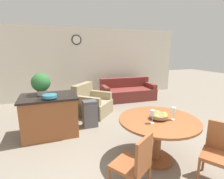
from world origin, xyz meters
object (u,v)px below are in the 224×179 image
dining_chair_near_left (135,163)px  potted_plant (41,83)px  dining_table (158,129)px  dining_chair_near_right (219,151)px  wine_glass_right (173,111)px  armchair (92,104)px  teal_bowl (50,96)px  kitchen_island (50,115)px  wine_glass_left (153,114)px  fruit_bowl (159,116)px  trash_bin (90,114)px  couch (127,92)px

dining_chair_near_left → potted_plant: bearing=82.6°
dining_table → dining_chair_near_right: dining_chair_near_right is taller
wine_glass_right → armchair: (-0.71, 2.69, -0.62)m
wine_glass_right → teal_bowl: teal_bowl is taller
dining_chair_near_left → kitchen_island: bearing=81.2°
wine_glass_right → wine_glass_left: bearing=-179.8°
wine_glass_right → dining_chair_near_left: bearing=-154.3°
wine_glass_right → fruit_bowl: bearing=151.5°
dining_chair_near_left → trash_bin: dining_chair_near_left is taller
fruit_bowl → couch: 3.87m
dining_table → kitchen_island: 2.36m
trash_bin → potted_plant: bearing=177.4°
wine_glass_left → trash_bin: size_ratio=0.32×
armchair → fruit_bowl: bearing=-125.5°
kitchen_island → trash_bin: size_ratio=1.80×
teal_bowl → trash_bin: size_ratio=0.43×
dining_chair_near_left → wine_glass_right: size_ratio=4.10×
kitchen_island → fruit_bowl: bearing=-44.5°
dining_chair_near_right → teal_bowl: (-2.19, 2.10, 0.47)m
wine_glass_left → wine_glass_right: (0.39, 0.00, 0.00)m
dining_chair_near_right → armchair: size_ratio=0.69×
dining_table → wine_glass_right: 0.40m
wine_glass_left → kitchen_island: size_ratio=0.18×
kitchen_island → dining_table: bearing=-44.6°
wine_glass_right → teal_bowl: bearing=140.9°
kitchen_island → couch: (2.84, 2.00, -0.17)m
dining_chair_near_left → wine_glass_right: bearing=-7.0°
dining_table → trash_bin: size_ratio=1.99×
dining_chair_near_left → kitchen_island: (-0.98, 2.19, -0.03)m
kitchen_island → wine_glass_right: bearing=-43.2°
dining_chair_near_left → wine_glass_left: (0.51, 0.43, 0.44)m
dining_chair_near_left → armchair: armchair is taller
potted_plant → armchair: potted_plant is taller
wine_glass_left → fruit_bowl: bearing=28.6°
dining_table → trash_bin: (-0.75, 1.75, -0.26)m
dining_chair_near_left → couch: 4.59m
dining_chair_near_right → fruit_bowl: fruit_bowl is taller
dining_table → fruit_bowl: (0.00, 0.00, 0.23)m
dining_table → fruit_bowl: size_ratio=4.46×
wine_glass_left → wine_glass_right: size_ratio=1.00×
wine_glass_right → trash_bin: wine_glass_right is taller
couch → armchair: armchair is taller
kitchen_island → armchair: (1.17, 0.93, -0.15)m
dining_table → teal_bowl: bearing=139.8°
wine_glass_left → kitchen_island: 2.35m
fruit_bowl → wine_glass_right: size_ratio=1.40×
fruit_bowl → trash_bin: size_ratio=0.45×
fruit_bowl → potted_plant: potted_plant is taller
dining_chair_near_right → couch: dining_chair_near_right is taller
armchair → wine_glass_right: bearing=-122.0°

